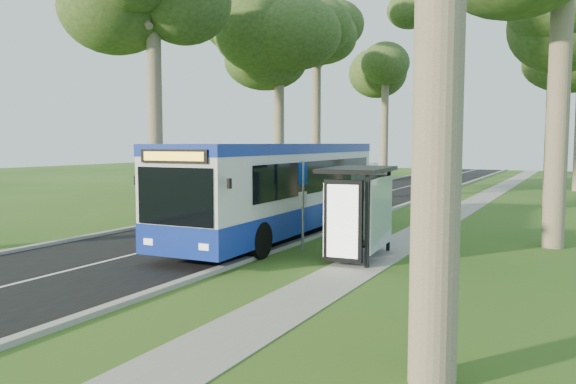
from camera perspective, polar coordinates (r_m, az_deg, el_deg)
name	(u,v)px	position (r m, az deg, el deg)	size (l,w,h in m)	color
ground	(254,259)	(16.24, -3.44, -6.82)	(120.00, 120.00, 0.00)	#284F18
road	(300,213)	(26.57, 1.25, -2.17)	(7.00, 100.00, 0.02)	black
kerb_east	(371,217)	(25.21, 8.40, -2.49)	(0.25, 100.00, 0.12)	#9E9B93
kerb_west	(238,208)	(28.28, -5.11, -1.65)	(0.25, 100.00, 0.12)	#9E9B93
centre_line	(300,213)	(26.56, 1.25, -2.14)	(0.12, 100.00, 0.01)	white
footpath	(439,222)	(24.40, 15.07, -2.98)	(1.50, 100.00, 0.02)	gray
bus	(281,189)	(19.92, -0.67, 0.35)	(3.07, 12.53, 3.30)	silver
bus_stop_sign	(303,196)	(17.21, 1.50, -0.36)	(0.15, 0.38, 2.78)	gray
bus_shelter	(357,196)	(15.84, 7.05, -0.37)	(1.92, 3.19, 2.63)	black
litter_bin	(345,224)	(19.68, 5.78, -3.23)	(0.58, 0.58, 1.02)	black
car_white	(318,182)	(38.62, 3.10, 1.05)	(1.59, 3.94, 1.34)	silver
car_silver	(369,171)	(51.92, 8.22, 2.12)	(1.62, 4.65, 1.53)	#A4A7AC
tree_west_c	(279,27)	(36.73, -0.93, 16.46)	(5.20, 5.20, 14.33)	#7A6B56
tree_west_d	(317,27)	(46.75, 2.94, 16.36)	(5.20, 5.20, 16.95)	#7A6B56
tree_west_e	(386,50)	(54.94, 9.90, 14.03)	(5.20, 5.20, 16.23)	#7A6B56
tree_east_c	(557,4)	(32.38, 25.65, 16.80)	(5.20, 5.20, 13.77)	#7A6B56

